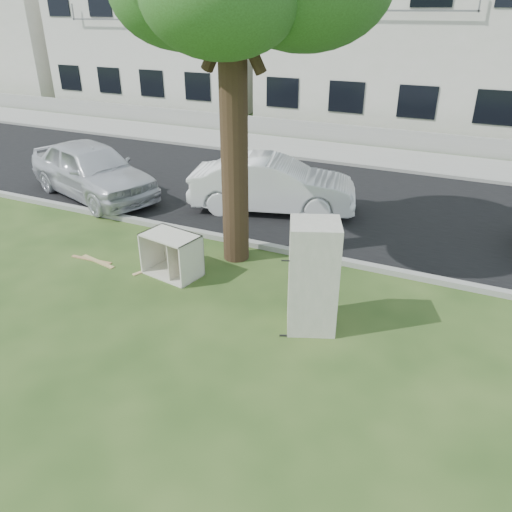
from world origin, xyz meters
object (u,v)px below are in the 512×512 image
at_px(cabinet, 172,255).
at_px(car_left, 92,170).
at_px(car_center, 273,184).
at_px(fridge, 313,277).

xyz_separation_m(cabinet, car_left, (-4.59, 3.00, 0.34)).
relative_size(cabinet, car_center, 0.26).
distance_m(fridge, cabinet, 3.21).
height_order(fridge, cabinet, fridge).
relative_size(fridge, car_center, 0.44).
bearing_deg(fridge, car_left, 133.51).
bearing_deg(car_left, fridge, -95.96).
bearing_deg(cabinet, car_left, 156.94).
bearing_deg(car_center, cabinet, 158.59).
height_order(cabinet, car_center, car_center).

